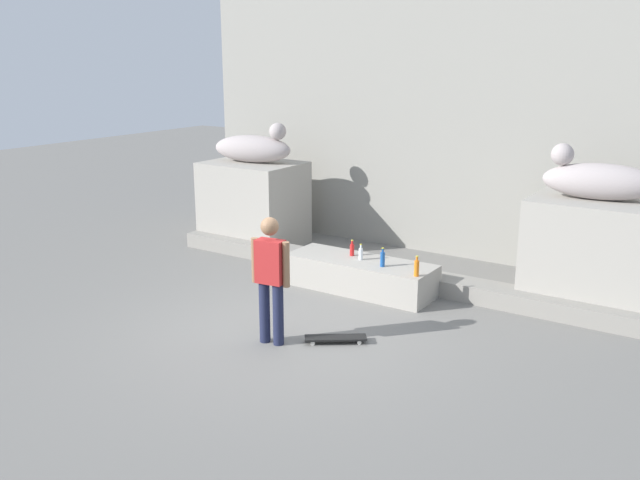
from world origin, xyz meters
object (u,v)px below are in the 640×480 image
object	(u,v)px
skater	(271,275)
skateboard	(336,338)
statue_reclining_left	(254,148)
bottle_red	(352,249)
bottle_blue	(383,259)
bottle_orange	(417,268)
bottle_clear	(361,253)
statue_reclining_right	(598,180)

from	to	relation	value
skater	skateboard	bearing A→B (deg)	-154.10
statue_reclining_left	bottle_red	bearing A→B (deg)	-31.96
skateboard	bottle_red	distance (m)	2.36
bottle_red	bottle_blue	size ratio (longest dim) A/B	0.88
statue_reclining_left	bottle_red	distance (m)	3.38
skater	skateboard	distance (m)	1.19
statue_reclining_left	bottle_orange	world-z (taller)	statue_reclining_left
skateboard	bottle_clear	xyz separation A→B (m)	(-0.77, 1.95, 0.54)
skater	bottle_blue	size ratio (longest dim) A/B	5.64
statue_reclining_right	bottle_red	bearing A→B (deg)	10.67
skateboard	bottle_clear	bearing A→B (deg)	-104.43
statue_reclining_right	bottle_clear	distance (m)	3.62
skateboard	bottle_blue	xyz separation A→B (m)	(-0.31, 1.83, 0.56)
statue_reclining_right	skateboard	world-z (taller)	statue_reclining_right
statue_reclining_left	skateboard	size ratio (longest dim) A/B	2.18
skateboard	bottle_clear	distance (m)	2.16
statue_reclining_right	bottle_orange	bearing A→B (deg)	28.75
skater	bottle_red	world-z (taller)	skater
skateboard	bottle_orange	distance (m)	1.81
bottle_orange	skateboard	bearing A→B (deg)	-100.74
skateboard	bottle_blue	distance (m)	1.94
skateboard	bottle_clear	world-z (taller)	bottle_clear
skateboard	bottle_orange	xyz separation A→B (m)	(0.32, 1.69, 0.56)
statue_reclining_left	bottle_red	size ratio (longest dim) A/B	6.44
statue_reclining_right	skater	world-z (taller)	statue_reclining_right
bottle_blue	bottle_clear	xyz separation A→B (m)	(-0.45, 0.12, -0.02)
skater	bottle_orange	bearing A→B (deg)	-122.90
statue_reclining_left	bottle_blue	size ratio (longest dim) A/B	5.65
bottle_clear	bottle_orange	bearing A→B (deg)	-13.71
statue_reclining_right	bottle_orange	xyz separation A→B (m)	(-2.05, -1.55, -1.26)
statue_reclining_left	bottle_blue	distance (m)	4.06
statue_reclining_right	bottle_blue	size ratio (longest dim) A/B	5.62
statue_reclining_right	skateboard	distance (m)	4.41
statue_reclining_left	bottle_blue	world-z (taller)	statue_reclining_left
bottle_red	bottle_orange	xyz separation A→B (m)	(1.32, -0.39, 0.02)
bottle_blue	bottle_clear	bearing A→B (deg)	164.58
skater	bottle_blue	distance (m)	2.33
skater	bottle_clear	bearing A→B (deg)	-95.85
bottle_orange	bottle_red	bearing A→B (deg)	163.65
skateboard	bottle_orange	world-z (taller)	bottle_orange
statue_reclining_left	skater	distance (m)	5.00
bottle_orange	statue_reclining_right	bearing A→B (deg)	37.21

